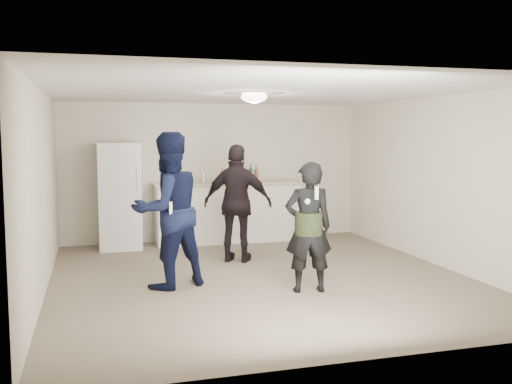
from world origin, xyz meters
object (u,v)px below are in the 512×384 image
object	(u,v)px
man	(168,210)
spectator	(238,203)
counter	(229,213)
woman	(308,227)
shaker	(203,178)
fridge	(119,196)

from	to	relation	value
man	spectator	distance (m)	1.69
counter	spectator	distance (m)	1.69
spectator	woman	bearing A→B (deg)	129.94
shaker	spectator	distance (m)	1.60
woman	spectator	xyz separation A→B (m)	(-0.43, 1.87, 0.09)
fridge	spectator	xyz separation A→B (m)	(1.68, -1.56, -0.00)
fridge	spectator	size ratio (longest dim) A/B	1.00
shaker	man	bearing A→B (deg)	-109.60
fridge	man	world-z (taller)	man
counter	man	size ratio (longest dim) A/B	1.32
fridge	shaker	world-z (taller)	fridge
counter	man	xyz separation A→B (m)	(-1.44, -2.81, 0.46)
spectator	counter	bearing A→B (deg)	-71.28
counter	fridge	bearing A→B (deg)	-177.91
counter	shaker	xyz separation A→B (m)	(-0.47, -0.07, 0.65)
shaker	man	xyz separation A→B (m)	(-0.98, -2.74, -0.19)
fridge	woman	bearing A→B (deg)	-58.39
fridge	man	size ratio (longest dim) A/B	0.91
shaker	counter	bearing A→B (deg)	8.94
man	shaker	bearing A→B (deg)	-131.88
shaker	woman	distance (m)	3.50
man	woman	world-z (taller)	man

